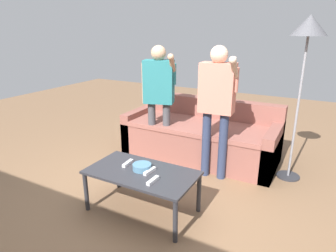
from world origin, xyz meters
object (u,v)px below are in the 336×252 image
Objects in this scene: floor_lamp at (308,36)px; game_remote_wand_far at (153,181)px; couch at (201,136)px; game_remote_wand_spare at (150,171)px; snack_bowl at (142,167)px; coffee_table at (142,176)px; player_right at (217,98)px; game_remote_nunchuk at (136,166)px; player_left at (159,91)px; game_remote_wand_near at (128,163)px.

floor_lamp is 2.26m from game_remote_wand_far.
game_remote_wand_spare is at bearing -86.62° from couch.
snack_bowl reaches higher than game_remote_wand_spare.
couch reaches higher than coffee_table.
floor_lamp is 11.46× the size of game_remote_wand_spare.
couch reaches higher than game_remote_wand_spare.
coffee_table is at bearing -166.16° from game_remote_wand_spare.
game_remote_wand_spare is at bearing -128.04° from floor_lamp.
player_right is 1.19m from game_remote_wand_spare.
player_left is at bearing 109.17° from game_remote_nunchuk.
game_remote_wand_near is (-0.59, -0.98, -0.55)m from player_right.
game_remote_nunchuk reaches higher than game_remote_wand_near.
floor_lamp is at bearing 51.96° from game_remote_wand_spare.
game_remote_nunchuk is (-0.08, 0.03, 0.07)m from coffee_table.
floor_lamp is (1.22, 1.47, 1.30)m from coffee_table.
player_left is (-0.46, 1.14, 0.52)m from snack_bowl.
game_remote_nunchuk is at bearing -15.00° from game_remote_wand_near.
game_remote_nunchuk is 0.16m from game_remote_wand_spare.
game_remote_wand_far is (0.68, -1.30, -0.53)m from player_left.
coffee_table is 1.26m from player_right.
game_remote_nunchuk is 0.53× the size of game_remote_wand_far.
floor_lamp is 2.36m from game_remote_wand_near.
player_right is (-0.84, -0.43, -0.69)m from floor_lamp.
couch is at bearing 126.33° from player_right.
game_remote_wand_near is at bearing 163.95° from coffee_table.
player_left reaches higher than snack_bowl.
coffee_table is at bearing -62.61° from snack_bowl.
coffee_table is 0.56× the size of floor_lamp.
snack_bowl is 1.13× the size of game_remote_wand_far.
floor_lamp is at bearing 57.64° from game_remote_wand_far.
game_remote_wand_spare is at bearing -8.28° from snack_bowl.
game_remote_wand_near is 0.46m from game_remote_wand_far.
snack_bowl is at bearing -7.71° from game_remote_wand_near.
coffee_table is (0.01, -1.56, 0.10)m from couch.
player_right is 1.27m from game_remote_wand_near.
coffee_table is at bearing -129.60° from floor_lamp.
floor_lamp is at bearing -4.26° from couch.
player_left is at bearing -140.25° from couch.
game_remote_wand_near is 0.99× the size of game_remote_wand_spare.
player_left reaches higher than game_remote_nunchuk.
coffee_table is 2.31m from floor_lamp.
player_right is (0.46, 1.01, 0.54)m from game_remote_nunchuk.
couch is 1.57m from coffee_table.
player_left is 0.87m from player_right.
game_remote_wand_spare is (0.08, 0.02, 0.07)m from coffee_table.
game_remote_wand_near is at bearing 172.29° from snack_bowl.
player_left is at bearing -170.00° from floor_lamp.
player_left is at bearing 103.54° from game_remote_wand_near.
player_right is at bearing -152.77° from floor_lamp.
player_left is (-0.40, 1.15, 0.52)m from game_remote_nunchuk.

